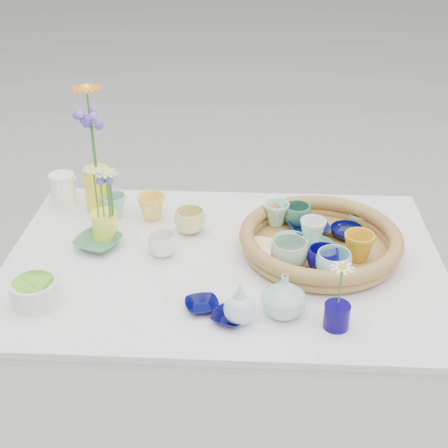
{
  "coord_description": "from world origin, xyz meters",
  "views": [
    {
      "loc": [
        0.08,
        -1.52,
        1.75
      ],
      "look_at": [
        0.0,
        0.02,
        0.87
      ],
      "focal_mm": 50.0,
      "sensor_mm": 36.0,
      "label": 1
    }
  ],
  "objects_px": {
    "bud_vase_seafoam": "(284,295)",
    "tall_vase_yellow": "(97,190)",
    "wicker_tray": "(320,241)",
    "display_table": "(224,442)"
  },
  "relations": [
    {
      "from": "bud_vase_seafoam",
      "to": "tall_vase_yellow",
      "type": "xyz_separation_m",
      "value": [
        -0.59,
        0.52,
        0.02
      ]
    },
    {
      "from": "wicker_tray",
      "to": "bud_vase_seafoam",
      "type": "height_order",
      "value": "bud_vase_seafoam"
    },
    {
      "from": "bud_vase_seafoam",
      "to": "tall_vase_yellow",
      "type": "bearing_deg",
      "value": 138.44
    },
    {
      "from": "display_table",
      "to": "bud_vase_seafoam",
      "type": "relative_size",
      "value": 10.75
    },
    {
      "from": "display_table",
      "to": "tall_vase_yellow",
      "type": "height_order",
      "value": "tall_vase_yellow"
    },
    {
      "from": "bud_vase_seafoam",
      "to": "wicker_tray",
      "type": "bearing_deg",
      "value": 68.8
    },
    {
      "from": "tall_vase_yellow",
      "to": "bud_vase_seafoam",
      "type": "bearing_deg",
      "value": -41.56
    },
    {
      "from": "wicker_tray",
      "to": "display_table",
      "type": "bearing_deg",
      "value": -169.88
    },
    {
      "from": "display_table",
      "to": "wicker_tray",
      "type": "height_order",
      "value": "wicker_tray"
    },
    {
      "from": "wicker_tray",
      "to": "bud_vase_seafoam",
      "type": "bearing_deg",
      "value": -111.2
    }
  ]
}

